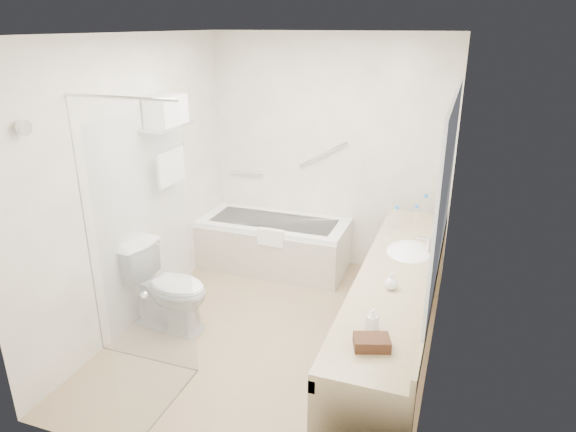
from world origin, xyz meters
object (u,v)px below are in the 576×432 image
(vanity_counter, at_px, (396,297))
(toilet, at_px, (168,288))
(bathtub, at_px, (274,244))
(water_bottle_left, at_px, (396,218))
(amenity_basket, at_px, (372,343))

(vanity_counter, xyz_separation_m, toilet, (-1.97, -0.05, -0.26))
(bathtub, xyz_separation_m, water_bottle_left, (1.37, -0.53, 0.67))
(toilet, bearing_deg, bathtub, -11.39)
(bathtub, distance_m, water_bottle_left, 1.62)
(amenity_basket, distance_m, water_bottle_left, 1.87)
(vanity_counter, bearing_deg, bathtub, 137.65)
(bathtub, xyz_separation_m, toilet, (-0.45, -1.44, 0.11))
(bathtub, relative_size, water_bottle_left, 7.56)
(vanity_counter, distance_m, amenity_basket, 1.04)
(bathtub, distance_m, toilet, 1.51)
(toilet, height_order, amenity_basket, amenity_basket)
(toilet, distance_m, water_bottle_left, 2.11)
(water_bottle_left, bearing_deg, bathtub, 158.76)
(bathtub, height_order, amenity_basket, amenity_basket)
(toilet, bearing_deg, amenity_basket, -109.91)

